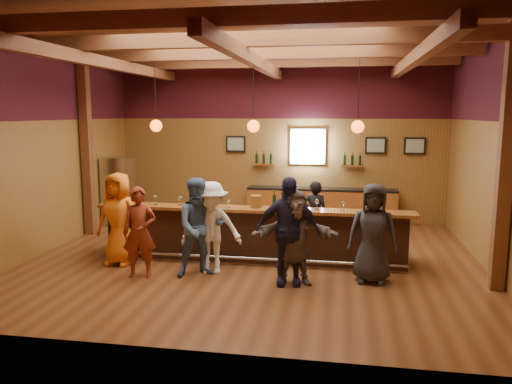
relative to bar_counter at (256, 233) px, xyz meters
The scene contains 27 objects.
room 2.69m from the bar_counter, 100.24° to the right, with size 9.04×9.00×4.52m.
bar_counter is the anchor object (origin of this frame).
back_bar_cabinet 3.76m from the bar_counter, 71.66° to the left, with size 4.00×0.52×0.95m.
window 4.17m from the bar_counter, 78.34° to the left, with size 0.95×0.09×0.95m.
framed_pictures 4.42m from the bar_counter, 66.46° to the left, with size 5.35×0.05×0.45m.
wine_shelves 3.97m from the bar_counter, 78.14° to the left, with size 3.00×0.18×0.30m.
pendant_lights 2.19m from the bar_counter, 96.37° to the right, with size 4.24×0.24×1.37m.
stainless_fridge 4.81m from the bar_counter, 149.24° to the left, with size 0.70×0.70×1.80m, color silver.
customer_orange 2.74m from the bar_counter, 161.18° to the right, with size 0.89×0.58×1.82m, color orange.
customer_redvest 2.43m from the bar_counter, 140.80° to the right, with size 0.60×0.40×1.65m, color maroon.
customer_denim 1.56m from the bar_counter, 122.43° to the right, with size 0.88×0.69×1.81m, color #4A6994.
customer_white 1.30m from the bar_counter, 120.84° to the right, with size 1.11×0.64×1.72m, color white.
customer_navy 1.74m from the bar_counter, 61.13° to the right, with size 1.11×0.46×1.89m, color #1D1C38.
customer_brown 1.72m from the bar_counter, 56.51° to the right, with size 1.54×0.49×1.66m, color #655651.
customer_dark 2.56m from the bar_counter, 26.16° to the right, with size 0.86×0.56×1.76m, color #272729.
bartender 1.51m from the bar_counter, 39.18° to the left, with size 0.55×0.36×1.50m, color black.
ice_bucket 0.76m from the bar_counter, 77.83° to the right, with size 0.22×0.22×0.24m, color brown.
bottle_a 0.84m from the bar_counter, 22.70° to the right, with size 0.07×0.07×0.32m.
bottle_b 1.12m from the bar_counter, 11.38° to the right, with size 0.07×0.07×0.33m.
glass_a 2.87m from the bar_counter, behind, with size 0.07×0.07×0.16m.
glass_b 2.16m from the bar_counter, behind, with size 0.09×0.09×0.20m.
glass_c 1.69m from the bar_counter, behind, with size 0.08×0.08×0.18m.
glass_d 1.16m from the bar_counter, 160.01° to the right, with size 0.08×0.08×0.18m.
glass_e 0.93m from the bar_counter, 141.17° to the right, with size 0.07×0.07×0.16m.
glass_f 1.01m from the bar_counter, 29.05° to the right, with size 0.08×0.08×0.18m.
glass_g 1.47m from the bar_counter, 11.60° to the right, with size 0.09×0.09×0.19m.
glass_h 1.92m from the bar_counter, 10.61° to the right, with size 0.08×0.08×0.18m.
Camera 1 is at (1.72, -9.67, 2.97)m, focal length 35.00 mm.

